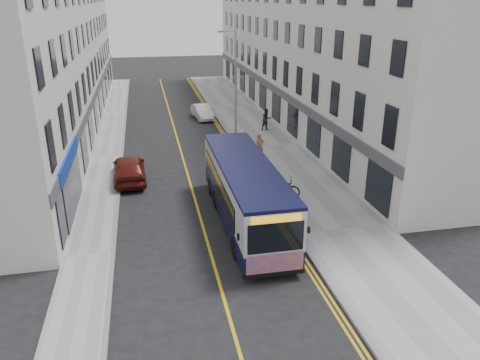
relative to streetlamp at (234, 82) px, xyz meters
name	(u,v)px	position (x,y,z in m)	size (l,w,h in m)	color
ground	(204,232)	(-4.17, -14.00, -4.38)	(140.00, 140.00, 0.00)	black
pavement_east	(269,146)	(2.08, -2.00, -4.32)	(4.50, 64.00, 0.12)	#97979A
pavement_west	(107,156)	(-9.17, -2.00, -4.32)	(2.00, 64.00, 0.12)	#97979A
kerb_east	(238,148)	(-0.17, -2.00, -4.32)	(0.18, 64.00, 0.13)	slate
kerb_west	(122,155)	(-8.17, -2.00, -4.32)	(0.18, 64.00, 0.13)	slate
road_centre_line	(181,153)	(-4.17, -2.00, -4.38)	(0.12, 64.00, 0.01)	gold
road_dbl_yellow_inner	(232,149)	(-0.62, -2.00, -4.38)	(0.10, 64.00, 0.01)	gold
road_dbl_yellow_outer	(234,149)	(-0.42, -2.00, -4.38)	(0.10, 64.00, 0.01)	gold
terrace_east	(302,41)	(7.33, 7.00, 2.12)	(6.00, 46.00, 13.00)	silver
terrace_west	(52,46)	(-13.17, 7.00, 2.12)	(6.00, 46.00, 13.00)	silver
streetlamp	(234,82)	(0.00, 0.00, 0.00)	(1.32, 0.18, 8.00)	gray
city_bus	(245,191)	(-2.13, -13.47, -2.74)	(2.42, 10.32, 3.00)	black
bicycle	(280,188)	(0.23, -11.21, -3.71)	(0.73, 2.10, 1.10)	black
pedestrian_near	(260,146)	(0.74, -4.67, -3.43)	(0.61, 0.40, 1.67)	brown
pedestrian_far	(267,119)	(2.99, 2.11, -3.39)	(0.85, 0.66, 1.74)	black
car_white	(202,112)	(-1.46, 7.42, -3.77)	(1.31, 3.74, 1.23)	silver
car_maroon	(129,168)	(-7.57, -6.69, -3.61)	(1.82, 4.53, 1.54)	#54140E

